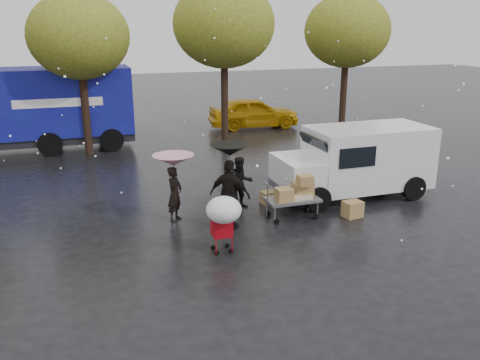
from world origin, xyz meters
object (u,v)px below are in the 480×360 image
object	(u,v)px
white_van	(357,160)
yellow_taxi	(254,112)
person_pink	(175,194)
person_black	(230,195)
vendor_cart	(295,193)
blue_truck	(39,110)
shopping_cart	(223,213)

from	to	relation	value
white_van	yellow_taxi	size ratio (longest dim) A/B	1.05
person_pink	person_black	size ratio (longest dim) A/B	0.81
person_black	vendor_cart	distance (m)	2.01
vendor_cart	blue_truck	size ratio (longest dim) A/B	0.18
person_black	white_van	xyz separation A→B (m)	(4.64, 1.38, 0.21)
shopping_cart	white_van	size ratio (longest dim) A/B	0.30
vendor_cart	shopping_cart	world-z (taller)	shopping_cart
vendor_cart	shopping_cart	xyz separation A→B (m)	(-2.61, -1.67, 0.34)
person_black	yellow_taxi	distance (m)	13.85
white_van	blue_truck	xyz separation A→B (m)	(-9.71, 9.60, 0.60)
vendor_cart	blue_truck	bearing A→B (deg)	123.16
person_pink	blue_truck	distance (m)	10.66
white_van	yellow_taxi	world-z (taller)	white_van
person_black	blue_truck	world-z (taller)	blue_truck
person_black	white_van	bearing A→B (deg)	-125.97
blue_truck	yellow_taxi	bearing A→B (deg)	9.80
vendor_cart	blue_truck	world-z (taller)	blue_truck
person_pink	white_van	size ratio (longest dim) A/B	0.32
vendor_cart	yellow_taxi	size ratio (longest dim) A/B	0.32
white_van	person_pink	bearing A→B (deg)	-177.03
yellow_taxi	vendor_cart	bearing A→B (deg)	169.68
person_pink	yellow_taxi	world-z (taller)	yellow_taxi
blue_truck	person_pink	bearing A→B (deg)	-68.99
white_van	yellow_taxi	distance (m)	11.42
person_black	white_van	world-z (taller)	white_van
vendor_cart	yellow_taxi	bearing A→B (deg)	75.18
person_black	vendor_cart	size ratio (longest dim) A/B	1.25
shopping_cart	blue_truck	distance (m)	13.25
white_van	blue_truck	distance (m)	13.67
blue_truck	yellow_taxi	size ratio (longest dim) A/B	1.77
vendor_cart	person_black	bearing A→B (deg)	-174.48
shopping_cart	white_van	xyz separation A→B (m)	(5.26, 2.86, 0.10)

